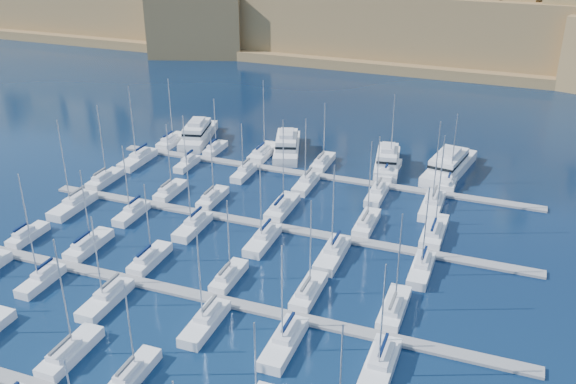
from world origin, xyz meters
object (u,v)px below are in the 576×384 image
at_px(sailboat_2, 70,352).
at_px(motor_yacht_a, 198,133).
at_px(motor_yacht_b, 287,145).
at_px(motor_yacht_c, 387,160).
at_px(motor_yacht_d, 449,165).

height_order(sailboat_2, motor_yacht_a, sailboat_2).
distance_m(sailboat_2, motor_yacht_b, 69.77).
bearing_deg(motor_yacht_c, sailboat_2, -108.09).
distance_m(sailboat_2, motor_yacht_d, 78.74).
relative_size(motor_yacht_a, motor_yacht_b, 1.00).
height_order(motor_yacht_b, motor_yacht_d, same).
bearing_deg(motor_yacht_a, motor_yacht_d, 1.23).
distance_m(motor_yacht_b, motor_yacht_c, 21.45).
xyz_separation_m(sailboat_2, motor_yacht_d, (34.27, 70.89, 0.96)).
xyz_separation_m(sailboat_2, motor_yacht_a, (-19.72, 69.72, 0.96)).
height_order(sailboat_2, motor_yacht_c, sailboat_2).
distance_m(motor_yacht_a, motor_yacht_b, 20.84).
bearing_deg(sailboat_2, motor_yacht_d, 64.20).
bearing_deg(motor_yacht_c, motor_yacht_a, 179.07).
bearing_deg(motor_yacht_a, motor_yacht_b, 0.07).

